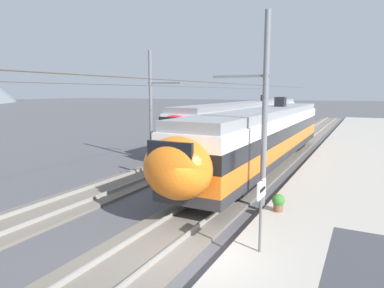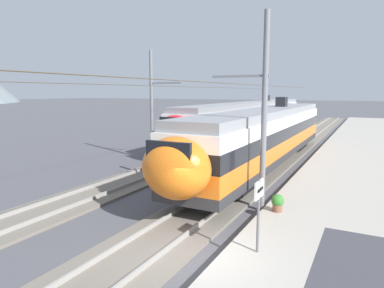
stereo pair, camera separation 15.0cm
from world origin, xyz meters
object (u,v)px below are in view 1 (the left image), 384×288
at_px(platform_sign, 261,200).
at_px(potted_plant_by_shelter, 278,202).
at_px(catenary_mast_far_side, 153,105).
at_px(train_near_platform, 265,134).
at_px(catenary_mast_mid, 261,111).
at_px(train_far_track, 250,117).

bearing_deg(platform_sign, potted_plant_by_shelter, 4.98).
bearing_deg(catenary_mast_far_side, train_near_platform, -80.32).
distance_m(catenary_mast_mid, catenary_mast_far_side, 11.81).
xyz_separation_m(train_far_track, catenary_mast_mid, (-22.67, -7.60, 1.93)).
bearing_deg(catenary_mast_mid, potted_plant_by_shelter, -128.35).
xyz_separation_m(train_near_platform, potted_plant_by_shelter, (-8.84, -2.98, -1.48)).
bearing_deg(potted_plant_by_shelter, train_near_platform, 18.63).
relative_size(train_far_track, potted_plant_by_shelter, 51.04).
height_order(catenary_mast_far_side, platform_sign, catenary_mast_far_side).
bearing_deg(platform_sign, train_far_track, 18.22).
height_order(train_near_platform, platform_sign, train_near_platform).
height_order(train_far_track, catenary_mast_far_side, catenary_mast_far_side).
xyz_separation_m(catenary_mast_far_side, platform_sign, (-11.18, -11.03, -2.13)).
bearing_deg(platform_sign, train_near_platform, 14.79).
relative_size(train_far_track, catenary_mast_mid, 0.81).
bearing_deg(catenary_mast_mid, platform_sign, -163.43).
distance_m(train_near_platform, catenary_mast_mid, 8.51).
relative_size(train_near_platform, train_far_track, 0.71).
relative_size(train_near_platform, catenary_mast_far_side, 0.57).
xyz_separation_m(train_far_track, platform_sign, (-27.12, -8.93, -0.32)).
relative_size(catenary_mast_mid, catenary_mast_far_side, 1.00).
xyz_separation_m(train_far_track, catenary_mast_far_side, (-15.94, 2.10, 1.81)).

